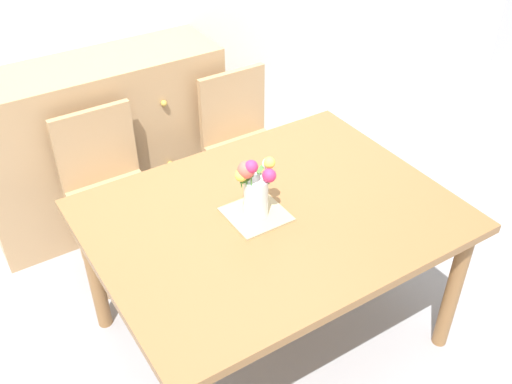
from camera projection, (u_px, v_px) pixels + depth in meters
name	position (u px, v px, depth m)	size (l,w,h in m)	color
ground_plane	(270.00, 332.00, 2.93)	(12.00, 12.00, 0.00)	#939399
dining_table	(272.00, 228.00, 2.53)	(1.50, 1.15, 0.76)	olive
chair_left	(108.00, 183.00, 3.07)	(0.42, 0.42, 0.90)	tan
chair_right	(243.00, 138.00, 3.42)	(0.42, 0.42, 0.90)	tan
dresser	(104.00, 143.00, 3.41)	(1.40, 0.47, 1.00)	tan
placemat	(256.00, 214.00, 2.46)	(0.24, 0.24, 0.01)	tan
flower_vase	(256.00, 187.00, 2.37)	(0.19, 0.15, 0.29)	silver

